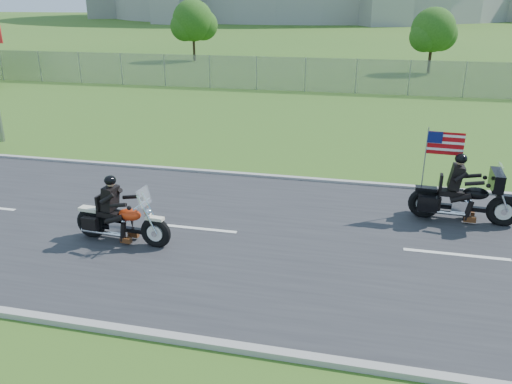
# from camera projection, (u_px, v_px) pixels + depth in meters

# --- Properties ---
(ground) EXTENTS (420.00, 420.00, 0.00)m
(ground) POSITION_uv_depth(u_px,v_px,m) (274.00, 238.00, 11.58)
(ground) COLOR #2D581B
(ground) RESTS_ON ground
(road) EXTENTS (120.00, 8.00, 0.04)m
(road) POSITION_uv_depth(u_px,v_px,m) (274.00, 237.00, 11.57)
(road) COLOR #28282B
(road) RESTS_ON ground
(curb_north) EXTENTS (120.00, 0.18, 0.12)m
(curb_north) POSITION_uv_depth(u_px,v_px,m) (299.00, 179.00, 15.25)
(curb_north) COLOR #9E9B93
(curb_north) RESTS_ON ground
(curb_south) EXTENTS (120.00, 0.18, 0.12)m
(curb_south) POSITION_uv_depth(u_px,v_px,m) (225.00, 346.00, 7.88)
(curb_south) COLOR #9E9B93
(curb_south) RESTS_ON ground
(fence) EXTENTS (60.00, 0.03, 2.00)m
(fence) POSITION_uv_depth(u_px,v_px,m) (256.00, 73.00, 30.46)
(fence) COLOR gray
(fence) RESTS_ON ground
(tree_fence_near) EXTENTS (3.52, 3.28, 4.75)m
(tree_fence_near) POSITION_uv_depth(u_px,v_px,m) (434.00, 32.00, 36.57)
(tree_fence_near) COLOR #382316
(tree_fence_near) RESTS_ON ground
(tree_fence_mid) EXTENTS (3.96, 3.69, 5.30)m
(tree_fence_mid) POSITION_uv_depth(u_px,v_px,m) (194.00, 23.00, 44.27)
(tree_fence_mid) COLOR #382316
(tree_fence_mid) RESTS_ON ground
(motorcycle_lead) EXTENTS (2.39, 0.69, 1.61)m
(motorcycle_lead) POSITION_uv_depth(u_px,v_px,m) (121.00, 222.00, 11.19)
(motorcycle_lead) COLOR black
(motorcycle_lead) RESTS_ON ground
(motorcycle_follow) EXTENTS (2.62, 0.87, 2.19)m
(motorcycle_follow) POSITION_uv_depth(u_px,v_px,m) (464.00, 200.00, 12.20)
(motorcycle_follow) COLOR black
(motorcycle_follow) RESTS_ON ground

